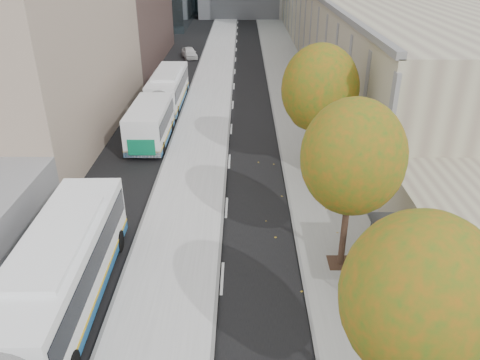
{
  "coord_description": "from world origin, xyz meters",
  "views": [
    {
      "loc": [
        -0.8,
        -3.96,
        12.87
      ],
      "look_at": [
        -0.9,
        16.4,
        2.5
      ],
      "focal_mm": 35.0,
      "sensor_mm": 36.0,
      "label": 1
    }
  ],
  "objects_px": {
    "bus_shelter": "(409,251)",
    "distant_car": "(189,53)",
    "bus_far": "(161,101)",
    "bus_near": "(18,356)"
  },
  "relations": [
    {
      "from": "bus_near",
      "to": "bus_far",
      "type": "xyz_separation_m",
      "value": [
        0.31,
        26.0,
        -0.15
      ]
    },
    {
      "from": "bus_shelter",
      "to": "distant_car",
      "type": "bearing_deg",
      "value": 106.6
    },
    {
      "from": "bus_far",
      "to": "distant_car",
      "type": "height_order",
      "value": "bus_far"
    },
    {
      "from": "bus_shelter",
      "to": "bus_near",
      "type": "bearing_deg",
      "value": -160.34
    },
    {
      "from": "bus_near",
      "to": "distant_car",
      "type": "height_order",
      "value": "bus_near"
    },
    {
      "from": "bus_shelter",
      "to": "distant_car",
      "type": "relative_size",
      "value": 1.13
    },
    {
      "from": "bus_near",
      "to": "bus_far",
      "type": "bearing_deg",
      "value": 88.12
    },
    {
      "from": "bus_shelter",
      "to": "bus_near",
      "type": "relative_size",
      "value": 0.24
    },
    {
      "from": "bus_shelter",
      "to": "bus_near",
      "type": "xyz_separation_m",
      "value": [
        -13.28,
        -4.74,
        -0.51
      ]
    },
    {
      "from": "distant_car",
      "to": "bus_near",
      "type": "bearing_deg",
      "value": -105.64
    }
  ]
}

